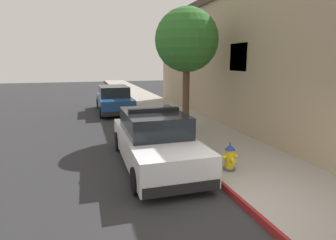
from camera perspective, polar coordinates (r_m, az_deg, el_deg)
name	(u,v)px	position (r m, az deg, el deg)	size (l,w,h in m)	color
ground_plane	(56,125)	(15.01, -21.86, -0.97)	(33.03, 60.00, 0.20)	#2B2B2D
sidewalk_pavement	(171,115)	(15.58, 0.59, 1.01)	(2.94, 60.00, 0.16)	#9E9991
curb_painted_edge	(144,117)	(15.21, -4.85, 0.70)	(0.08, 60.00, 0.16)	maroon
storefront_building	(314,60)	(14.19, 27.57, 10.79)	(7.82, 22.47, 6.13)	tan
police_cruiser	(155,140)	(8.22, -2.73, -4.08)	(1.94, 4.84, 1.68)	white
parked_car_silver_ahead	(114,100)	(17.24, -10.90, 4.06)	(1.94, 4.84, 1.56)	navy
fire_hydrant	(230,157)	(7.64, 12.46, -7.45)	(0.44, 0.40, 0.76)	#4C4C51
street_tree	(187,41)	(11.57, 3.82, 15.79)	(2.53, 2.53, 4.94)	brown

